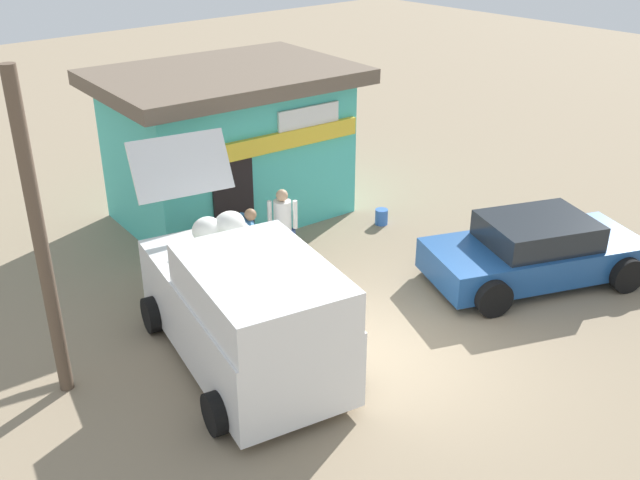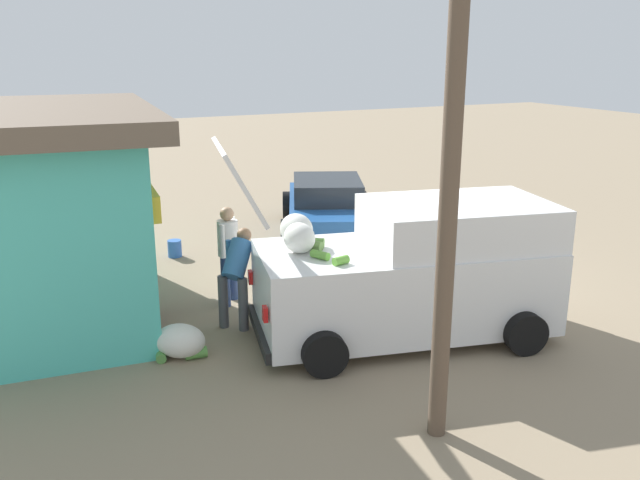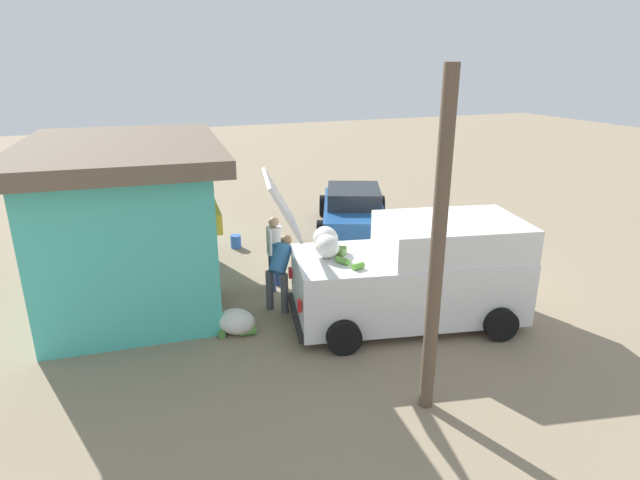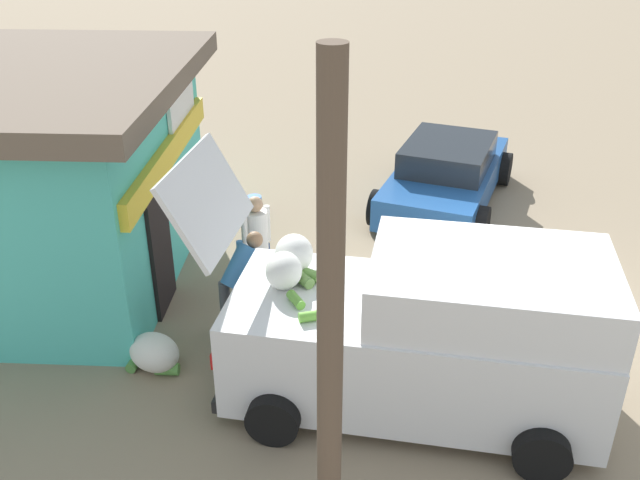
% 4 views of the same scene
% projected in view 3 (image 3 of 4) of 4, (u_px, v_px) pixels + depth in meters
% --- Properties ---
extents(ground_plane, '(60.00, 60.00, 0.00)m').
position_uv_depth(ground_plane, '(416.00, 273.00, 12.47)').
color(ground_plane, gray).
extents(storefront_bar, '(5.63, 4.24, 3.29)m').
position_uv_depth(storefront_bar, '(129.00, 219.00, 10.78)').
color(storefront_bar, '#4CC6B7').
rests_on(storefront_bar, ground_plane).
extents(delivery_van, '(2.94, 5.05, 2.94)m').
position_uv_depth(delivery_van, '(415.00, 272.00, 9.95)').
color(delivery_van, white).
rests_on(delivery_van, ground_plane).
extents(parked_sedan, '(4.40, 3.26, 1.25)m').
position_uv_depth(parked_sedan, '(353.00, 209.00, 15.52)').
color(parked_sedan, '#1E4C8C').
rests_on(parked_sedan, ground_plane).
extents(vendor_standing, '(0.48, 0.48, 1.66)m').
position_uv_depth(vendor_standing, '(275.00, 248.00, 11.33)').
color(vendor_standing, navy).
rests_on(vendor_standing, ground_plane).
extents(customer_bending, '(0.68, 0.69, 1.49)m').
position_uv_depth(customer_bending, '(280.00, 267.00, 10.46)').
color(customer_bending, '#4C4C51').
rests_on(customer_bending, ground_plane).
extents(unloaded_banana_pile, '(0.87, 0.90, 0.47)m').
position_uv_depth(unloaded_banana_pile, '(237.00, 322.00, 9.68)').
color(unloaded_banana_pile, silver).
rests_on(unloaded_banana_pile, ground_plane).
extents(paint_bucket, '(0.28, 0.28, 0.35)m').
position_uv_depth(paint_bucket, '(236.00, 241.00, 14.08)').
color(paint_bucket, blue).
rests_on(paint_bucket, ground_plane).
extents(utility_pole, '(0.20, 0.20, 4.80)m').
position_uv_depth(utility_pole, '(437.00, 252.00, 6.94)').
color(utility_pole, brown).
rests_on(utility_pole, ground_plane).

